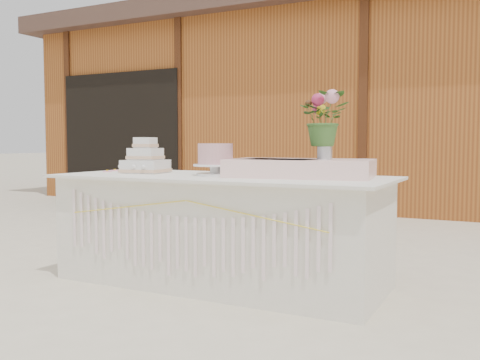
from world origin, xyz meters
The scene contains 9 objects.
ground centered at (0.00, 0.00, 0.00)m, with size 80.00×80.00×0.00m, color beige.
barn centered at (-0.01, 5.99, 1.68)m, with size 12.60×4.60×3.30m.
cake_table centered at (0.00, 0.00, 0.39)m, with size 2.40×1.00×0.77m.
wedding_cake centered at (-0.68, 0.03, 0.86)m, with size 0.35×0.35×0.27m.
pink_cake_stand centered at (-0.04, -0.01, 0.90)m, with size 0.31×0.31×0.23m.
satin_runner centered at (0.56, 0.11, 0.83)m, with size 0.96×0.55×0.12m, color #FDCBCB.
flower_vase centered at (0.72, 0.14, 0.96)m, with size 0.10×0.10×0.14m, color silver.
bouquet centered at (0.72, 0.14, 1.21)m, with size 0.32×0.28×0.36m, color #345D25.
loose_flowers centered at (-1.02, 0.15, 0.78)m, with size 0.14×0.33×0.02m, color pink, non-canonical shape.
Camera 1 is at (1.84, -3.30, 1.00)m, focal length 40.00 mm.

